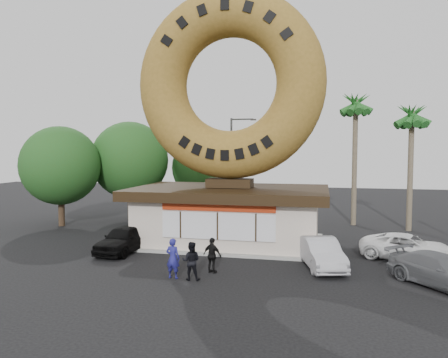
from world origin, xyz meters
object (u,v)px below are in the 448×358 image
Objects in this scene: person_left at (173,258)px; car_black at (124,239)px; donut_shop at (230,213)px; person_center at (191,261)px; giant_donut at (230,84)px; street_lamp at (233,162)px; car_grey at (441,271)px; person_right at (212,255)px; car_white at (408,247)px; car_silver at (321,253)px.

person_left reaches higher than car_black.
donut_shop reaches higher than car_black.
car_black is at bearing -45.36° from person_center.
street_lamp is (-1.86, 10.00, -4.73)m from giant_donut.
car_black is at bearing -146.28° from giant_donut.
street_lamp is 1.79× the size of car_grey.
person_left reaches higher than person_right.
car_white is at bearing -10.44° from donut_shop.
car_white is at bearing -134.09° from person_right.
person_center reaches higher than car_grey.
giant_donut is 11.18m from person_center.
person_right is at bearing -85.32° from donut_shop.
car_grey is (9.95, -6.02, -1.12)m from donut_shop.
person_left is at bearing -167.96° from car_silver.
person_left is (-0.94, -7.30, -0.90)m from donut_shop.
car_black is (-5.09, -3.38, -1.05)m from donut_shop.
donut_shop reaches higher than car_white.
person_center is at bearing -34.89° from car_black.
car_silver is (4.74, 1.97, -0.11)m from person_right.
giant_donut is at bearing 90.00° from donut_shop.
street_lamp is 1.75× the size of car_white.
car_white is at bearing -144.06° from person_left.
street_lamp reaches higher than car_grey.
giant_donut is at bearing 95.71° from car_white.
giant_donut reaches higher than person_center.
giant_donut is 12.89m from car_white.
street_lamp is 4.61× the size of person_left.
person_left is 10.97m from car_grey.
car_grey is at bearing -53.65° from street_lamp.
car_grey is at bearing -31.20° from donut_shop.
person_right reaches higher than car_white.
car_black is at bearing -146.41° from donut_shop.
car_silver is at bearing -0.74° from car_black.
giant_donut is at bearing -79.49° from street_lamp.
person_center is 11.10m from car_white.
car_white is (14.56, 1.64, -0.09)m from car_black.
car_grey is 4.31m from car_white.
car_black is at bearing -103.59° from street_lamp.
person_right is 0.36× the size of car_grey.
car_black is 14.65m from car_white.
car_grey is at bearing -157.30° from car_white.
giant_donut reaches higher than person_left.
street_lamp reaches higher than car_black.
giant_donut is 6.66× the size of person_center.
person_left reaches higher than person_center.
donut_shop is at bearing 95.81° from car_white.
street_lamp is at bearing 85.76° from car_grey.
car_silver is at bearing 136.34° from car_white.
car_black is at bearing 112.67° from car_white.
car_grey is at bearing -31.26° from giant_donut.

